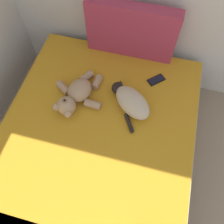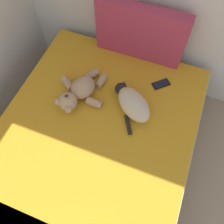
{
  "view_description": "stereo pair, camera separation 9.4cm",
  "coord_description": "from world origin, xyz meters",
  "px_view_note": "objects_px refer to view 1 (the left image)",
  "views": [
    {
      "loc": [
        1.36,
        2.22,
        2.1
      ],
      "look_at": [
        1.15,
        3.03,
        0.57
      ],
      "focal_mm": 37.45,
      "sensor_mm": 36.0,
      "label": 1
    },
    {
      "loc": [
        1.45,
        2.25,
        2.1
      ],
      "look_at": [
        1.15,
        3.03,
        0.57
      ],
      "focal_mm": 37.45,
      "sensor_mm": 36.0,
      "label": 2
    }
  ],
  "objects_px": {
    "cat": "(131,101)",
    "teddy_bear": "(76,95)",
    "patterned_cushion": "(131,31)",
    "cell_phone": "(156,80)",
    "bed": "(96,148)"
  },
  "relations": [
    {
      "from": "patterned_cushion",
      "to": "cat",
      "type": "xyz_separation_m",
      "value": [
        0.13,
        -0.56,
        -0.17
      ]
    },
    {
      "from": "cat",
      "to": "teddy_bear",
      "type": "xyz_separation_m",
      "value": [
        -0.43,
        -0.05,
        -0.0
      ]
    },
    {
      "from": "patterned_cushion",
      "to": "cell_phone",
      "type": "xyz_separation_m",
      "value": [
        0.29,
        -0.26,
        -0.24
      ]
    },
    {
      "from": "bed",
      "to": "patterned_cushion",
      "type": "distance_m",
      "value": 1.02
    },
    {
      "from": "patterned_cushion",
      "to": "cell_phone",
      "type": "relative_size",
      "value": 4.85
    },
    {
      "from": "teddy_bear",
      "to": "cell_phone",
      "type": "xyz_separation_m",
      "value": [
        0.59,
        0.36,
        -0.06
      ]
    },
    {
      "from": "patterned_cushion",
      "to": "teddy_bear",
      "type": "bearing_deg",
      "value": -116.04
    },
    {
      "from": "cat",
      "to": "bed",
      "type": "bearing_deg",
      "value": -121.24
    },
    {
      "from": "bed",
      "to": "teddy_bear",
      "type": "xyz_separation_m",
      "value": [
        -0.23,
        0.28,
        0.31
      ]
    },
    {
      "from": "bed",
      "to": "cell_phone",
      "type": "height_order",
      "value": "cell_phone"
    },
    {
      "from": "patterned_cushion",
      "to": "bed",
      "type": "bearing_deg",
      "value": -94.41
    },
    {
      "from": "bed",
      "to": "patterned_cushion",
      "type": "xyz_separation_m",
      "value": [
        0.07,
        0.89,
        0.49
      ]
    },
    {
      "from": "bed",
      "to": "teddy_bear",
      "type": "distance_m",
      "value": 0.48
    },
    {
      "from": "patterned_cushion",
      "to": "cell_phone",
      "type": "bearing_deg",
      "value": -41.51
    },
    {
      "from": "cat",
      "to": "teddy_bear",
      "type": "relative_size",
      "value": 0.82
    }
  ]
}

